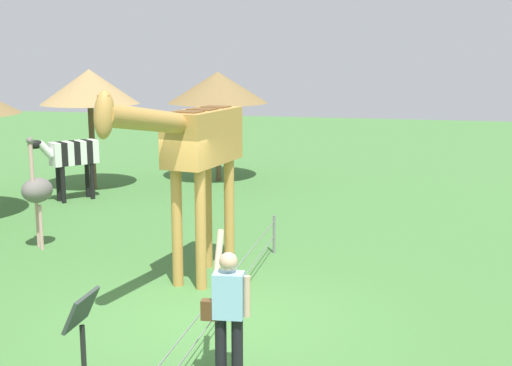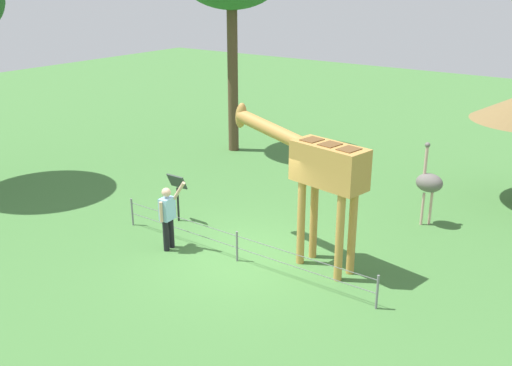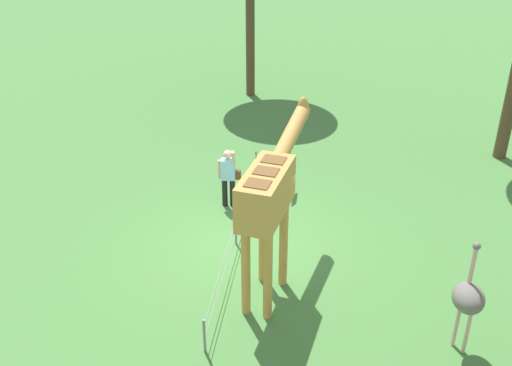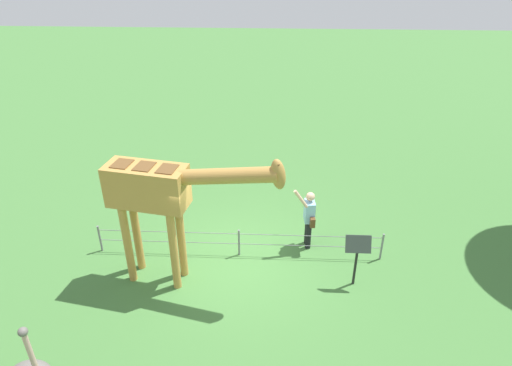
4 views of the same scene
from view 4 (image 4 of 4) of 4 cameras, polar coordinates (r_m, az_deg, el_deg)
ground_plane at (r=11.25m, az=-2.23°, el=-9.81°), size 60.00×60.00×0.00m
giraffe at (r=9.59m, az=-11.86°, el=-1.35°), size 3.84×1.16×3.41m
visitor at (r=11.28m, az=6.73°, el=-4.23°), size 0.57×0.58×1.76m
info_sign at (r=10.26m, az=12.75°, el=-8.38°), size 0.56×0.21×1.32m
wire_fence at (r=11.19m, az=-2.17°, el=-7.44°), size 7.05×0.05×0.75m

